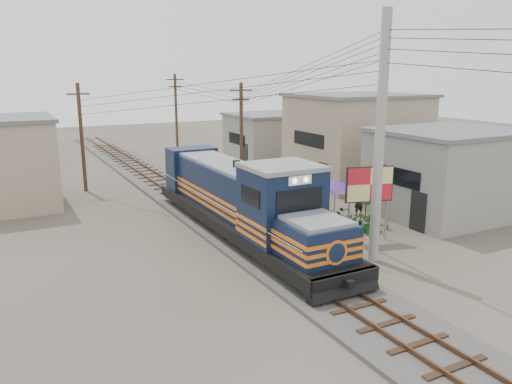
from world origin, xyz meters
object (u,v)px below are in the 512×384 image
market_umbrella (335,185)px  billboard (369,186)px  locomotive (242,202)px

market_umbrella → billboard: bearing=-92.8°
locomotive → billboard: locomotive is taller
locomotive → billboard: size_ratio=4.53×
billboard → market_umbrella: bearing=102.5°
locomotive → market_umbrella: bearing=-5.1°
locomotive → market_umbrella: 5.07m
locomotive → market_umbrella: (5.03, -0.45, 0.38)m
billboard → market_umbrella: billboard is taller
billboard → market_umbrella: 2.79m
locomotive → billboard: bearing=-33.1°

